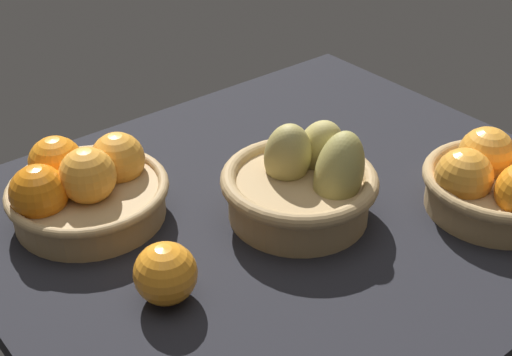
# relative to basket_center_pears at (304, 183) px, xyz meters

# --- Properties ---
(market_tray) EXTENTS (0.84, 0.72, 0.03)m
(market_tray) POSITION_rel_basket_center_pears_xyz_m (0.00, -0.03, -0.06)
(market_tray) COLOR black
(market_tray) RESTS_ON ground
(basket_center_pears) EXTENTS (0.21, 0.21, 0.14)m
(basket_center_pears) POSITION_rel_basket_center_pears_xyz_m (0.00, 0.00, 0.00)
(basket_center_pears) COLOR tan
(basket_center_pears) RESTS_ON market_tray
(basket_far_left) EXTENTS (0.21, 0.21, 0.11)m
(basket_far_left) POSITION_rel_basket_center_pears_xyz_m (-0.21, 0.16, -0.00)
(basket_far_left) COLOR tan
(basket_far_left) RESTS_ON market_tray
(basket_near_right) EXTENTS (0.22, 0.22, 0.11)m
(basket_near_right) POSITION_rel_basket_center_pears_xyz_m (0.24, -0.18, -0.01)
(basket_near_right) COLOR tan
(basket_near_right) RESTS_ON market_tray
(loose_orange_front_gap) EXTENTS (0.08, 0.08, 0.08)m
(loose_orange_front_gap) POSITION_rel_basket_center_pears_xyz_m (0.24, 0.03, -0.01)
(loose_orange_front_gap) COLOR orange
(loose_orange_front_gap) RESTS_ON market_tray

